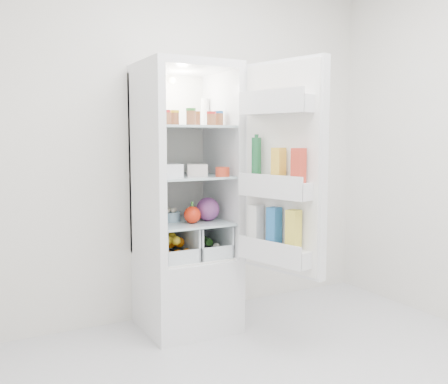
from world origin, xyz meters
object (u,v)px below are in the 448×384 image
refrigerator (183,231)px  mushroom_bowl (170,217)px  red_cabbage (208,209)px  fridge_door (281,173)px

refrigerator → mushroom_bowl: size_ratio=13.16×
red_cabbage → fridge_door: 0.62m
refrigerator → mushroom_bowl: 0.16m
red_cabbage → mushroom_bowl: red_cabbage is taller
refrigerator → mushroom_bowl: bearing=-166.7°
red_cabbage → fridge_door: size_ratio=0.12×
fridge_door → mushroom_bowl: bearing=23.9°
mushroom_bowl → fridge_door: fridge_door is taller
mushroom_bowl → red_cabbage: bearing=-22.7°
red_cabbage → fridge_door: (0.25, -0.50, 0.27)m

